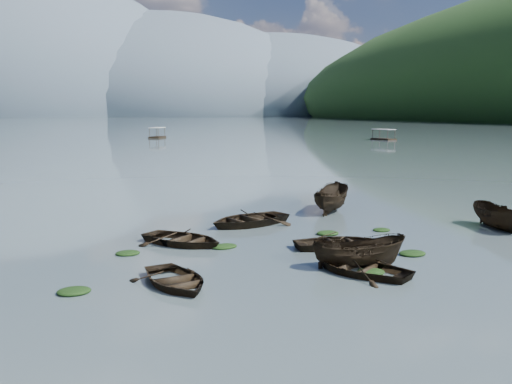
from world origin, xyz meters
name	(u,v)px	position (x,y,z in m)	size (l,w,h in m)	color
ground_plane	(361,290)	(0.00, 0.00, 0.00)	(2400.00, 2400.00, 0.00)	#4B5B5E
haze_mtn_b	(27,116)	(-60.00, 900.00, 0.00)	(520.00, 520.00, 340.00)	#475666
haze_mtn_c	(161,115)	(140.00, 900.00, 0.00)	(520.00, 520.00, 260.00)	#475666
haze_mtn_d	(267,115)	(320.00, 900.00, 0.00)	(520.00, 520.00, 220.00)	#475666
rowboat_0	(175,285)	(-6.32, 2.73, 0.00)	(2.86, 4.00, 0.83)	black
rowboat_2	(359,267)	(1.41, 2.78, 0.00)	(1.51, 4.01, 1.55)	black
rowboat_3	(361,273)	(1.06, 1.92, 0.00)	(2.95, 4.13, 0.86)	black
rowboat_4	(339,248)	(2.17, 6.11, 0.00)	(3.04, 4.25, 0.88)	black
rowboat_5	(499,229)	(12.63, 7.23, 0.00)	(1.63, 4.34, 1.68)	black
rowboat_6	(183,244)	(-4.73, 9.20, 0.00)	(3.16, 4.42, 0.92)	black
rowboat_7	(248,225)	(-0.20, 12.75, 0.00)	(3.61, 5.05, 1.05)	black
rowboat_8	(331,211)	(6.25, 15.31, 0.00)	(1.86, 4.94, 1.91)	black
weed_clump_0	(74,293)	(-9.94, 2.97, 0.00)	(1.21, 0.99, 0.26)	black
weed_clump_1	(222,248)	(-3.10, 7.83, 0.00)	(1.09, 0.87, 0.24)	black
weed_clump_2	(370,274)	(1.38, 1.73, 0.00)	(1.19, 0.95, 0.26)	black
weed_clump_3	(381,231)	(6.17, 8.88, 0.00)	(0.97, 0.82, 0.22)	black
weed_clump_4	(412,255)	(4.72, 3.81, 0.00)	(1.26, 1.00, 0.26)	black
weed_clump_5	(128,254)	(-7.50, 8.05, 0.00)	(1.11, 0.90, 0.24)	black
weed_clump_6	(226,247)	(-2.88, 7.95, 0.00)	(1.05, 0.88, 0.22)	black
weed_clump_7	(328,235)	(2.97, 8.96, 0.00)	(1.20, 0.96, 0.26)	black
pontoon_centre	(157,138)	(11.79, 122.25, 0.00)	(2.70, 6.47, 2.48)	black
pontoon_right	(383,140)	(59.13, 96.23, 0.00)	(2.56, 6.14, 2.35)	black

